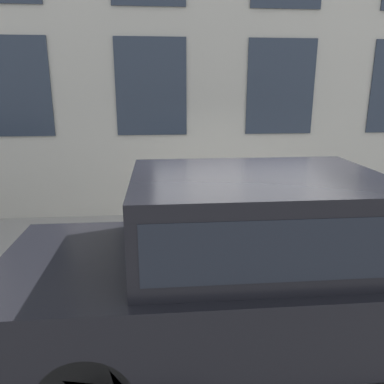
{
  "coord_description": "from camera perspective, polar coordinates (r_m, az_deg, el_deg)",
  "views": [
    {
      "loc": [
        -4.74,
        1.18,
        2.74
      ],
      "look_at": [
        0.66,
        0.69,
        1.25
      ],
      "focal_mm": 35.0,
      "sensor_mm": 36.0,
      "label": 1
    }
  ],
  "objects": [
    {
      "name": "fire_hydrant",
      "position": [
        5.76,
        3.02,
        -6.38
      ],
      "size": [
        0.37,
        0.48,
        0.86
      ],
      "color": "gold",
      "rests_on": "sidewalk"
    },
    {
      "name": "parked_car_charcoal_near",
      "position": [
        3.93,
        9.5,
        -10.07
      ],
      "size": [
        2.02,
        5.04,
        1.95
      ],
      "color": "black",
      "rests_on": "ground_plane"
    },
    {
      "name": "sidewalk",
      "position": [
        6.83,
        5.26,
        -7.58
      ],
      "size": [
        2.88,
        60.0,
        0.16
      ],
      "color": "gray",
      "rests_on": "ground_plane"
    },
    {
      "name": "person",
      "position": [
        5.83,
        -2.97,
        -3.82
      ],
      "size": [
        0.27,
        0.18,
        1.1
      ],
      "rotation": [
        0.0,
        0.0,
        1.52
      ],
      "color": "navy",
      "rests_on": "sidewalk"
    },
    {
      "name": "building_facade",
      "position": [
        7.92,
        3.75,
        23.07
      ],
      "size": [
        0.33,
        40.0,
        7.59
      ],
      "color": "beige",
      "rests_on": "ground_plane"
    },
    {
      "name": "ground_plane",
      "position": [
        5.6,
        7.93,
        -14.04
      ],
      "size": [
        80.0,
        80.0,
        0.0
      ],
      "primitive_type": "plane",
      "color": "#514F4C"
    }
  ]
}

